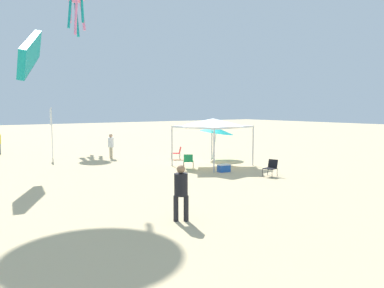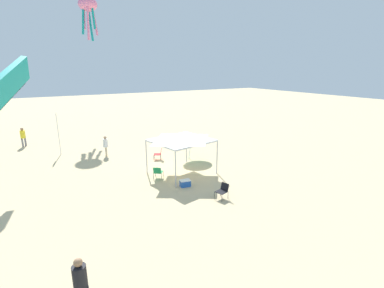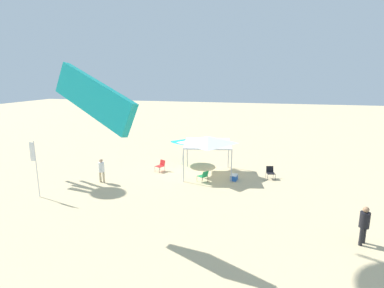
{
  "view_description": "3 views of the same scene",
  "coord_description": "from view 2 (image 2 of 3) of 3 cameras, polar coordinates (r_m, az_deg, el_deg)",
  "views": [
    {
      "loc": [
        -19.49,
        14.54,
        3.39
      ],
      "look_at": [
        -2.5,
        2.52,
        1.43
      ],
      "focal_mm": 36.91,
      "sensor_mm": 36.0,
      "label": 1
    },
    {
      "loc": [
        -17.29,
        8.74,
        6.83
      ],
      "look_at": [
        -1.79,
        -0.24,
        1.93
      ],
      "focal_mm": 26.01,
      "sensor_mm": 36.0,
      "label": 2
    },
    {
      "loc": [
        -5.84,
        21.26,
        6.95
      ],
      "look_at": [
        -1.0,
        2.05,
        2.52
      ],
      "focal_mm": 28.6,
      "sensor_mm": 36.0,
      "label": 3
    }
  ],
  "objects": [
    {
      "name": "person_watching_sky",
      "position": [
        9.4,
        -21.97,
        -24.38
      ],
      "size": [
        0.4,
        0.4,
        1.69
      ],
      "rotation": [
        0.0,
        0.0,
        4.09
      ],
      "color": "black",
      "rests_on": "ground"
    },
    {
      "name": "banner_flag",
      "position": [
        24.82,
        -25.81,
        2.61
      ],
      "size": [
        0.36,
        0.06,
        3.37
      ],
      "color": "silver",
      "rests_on": "ground"
    },
    {
      "name": "person_by_tent",
      "position": [
        23.24,
        -17.3,
        -0.05
      ],
      "size": [
        0.43,
        0.39,
        1.63
      ],
      "rotation": [
        0.0,
        0.0,
        2.93
      ],
      "color": "#C6B28C",
      "rests_on": "ground"
    },
    {
      "name": "kite_octopus_pink",
      "position": [
        34.21,
        -20.59,
        24.88
      ],
      "size": [
        1.93,
        1.93,
        4.29
      ],
      "rotation": [
        0.0,
        0.0,
        0.66
      ],
      "color": "pink"
    },
    {
      "name": "cooler_box",
      "position": [
        16.75,
        -1.42,
        -8.03
      ],
      "size": [
        0.49,
        0.67,
        0.4
      ],
      "color": "blue",
      "rests_on": "ground"
    },
    {
      "name": "ground",
      "position": [
        20.56,
        -3.11,
        -4.28
      ],
      "size": [
        120.0,
        120.0,
        0.1
      ],
      "primitive_type": "cube",
      "color": "#D6BC8C"
    },
    {
      "name": "person_kite_handler",
      "position": [
        29.07,
        -31.37,
        1.49
      ],
      "size": [
        0.41,
        0.41,
        1.73
      ],
      "rotation": [
        0.0,
        0.0,
        5.45
      ],
      "color": "slate",
      "rests_on": "ground"
    },
    {
      "name": "kite_parafoil_teal",
      "position": [
        18.74,
        -33.34,
        10.37
      ],
      "size": [
        4.8,
        2.12,
        3.01
      ],
      "rotation": [
        0.0,
        0.0,
        2.74
      ],
      "color": "teal"
    },
    {
      "name": "canopy_tent",
      "position": [
        18.09,
        -2.18,
        1.34
      ],
      "size": [
        3.84,
        4.08,
        2.74
      ],
      "rotation": [
        0.0,
        0.0,
        0.19
      ],
      "color": "#B7B7BC",
      "rests_on": "ground"
    },
    {
      "name": "folding_chair_near_cooler",
      "position": [
        17.88,
        -7.02,
        -5.64
      ],
      "size": [
        0.81,
        0.79,
        0.82
      ],
      "rotation": [
        0.0,
        0.0,
        0.92
      ],
      "color": "black",
      "rests_on": "ground"
    },
    {
      "name": "beach_umbrella",
      "position": [
        21.21,
        0.06,
        1.78
      ],
      "size": [
        2.26,
        2.24,
        2.25
      ],
      "color": "silver",
      "rests_on": "ground"
    },
    {
      "name": "folding_chair_right_of_tent",
      "position": [
        15.31,
        6.32,
        -9.34
      ],
      "size": [
        0.66,
        0.74,
        0.82
      ],
      "rotation": [
        0.0,
        0.0,
        3.4
      ],
      "color": "black",
      "rests_on": "ground"
    },
    {
      "name": "folding_chair_facing_ocean",
      "position": [
        21.62,
        -6.83,
        -1.91
      ],
      "size": [
        0.75,
        0.79,
        0.82
      ],
      "rotation": [
        0.0,
        0.0,
        2.65
      ],
      "color": "black",
      "rests_on": "ground"
    }
  ]
}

